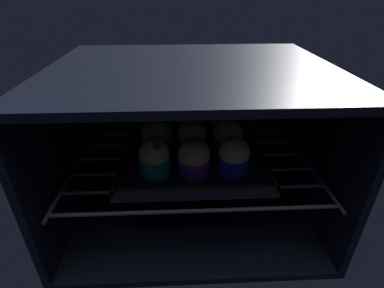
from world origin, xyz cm
name	(u,v)px	position (x,y,z in cm)	size (l,w,h in cm)	color
oven_cavity	(191,136)	(0.00, 26.25, 17.00)	(59.00, 47.00, 37.00)	black
oven_rack	(192,157)	(0.00, 22.00, 13.60)	(54.80, 42.00, 0.80)	#444756
baking_tray	(192,154)	(0.00, 21.63, 14.68)	(32.40, 32.40, 2.20)	black
muffin_row0_col0	(154,158)	(-8.15, 13.53, 18.88)	(6.60, 6.60, 7.90)	#0C8C84
muffin_row0_col1	(194,158)	(0.01, 13.23, 18.74)	(6.71, 6.71, 7.77)	#7A238C
muffin_row0_col2	(234,156)	(8.37, 13.49, 18.75)	(6.60, 6.60, 7.80)	#1928B7
muffin_row1_col0	(157,137)	(-8.08, 21.72, 19.27)	(7.24, 7.24, 8.74)	#1928B7
muffin_row1_col1	(193,138)	(0.15, 21.78, 18.93)	(6.95, 6.95, 8.10)	#7A238C
muffin_row1_col2	(228,137)	(8.36, 21.52, 19.03)	(7.17, 7.17, 8.45)	#1928B7
muffin_row2_col0	(158,125)	(-8.34, 29.40, 18.79)	(7.01, 7.01, 7.79)	silver
muffin_row2_col1	(189,123)	(-0.37, 29.72, 18.95)	(7.01, 7.01, 8.62)	#1928B7
muffin_row2_col2	(223,123)	(8.35, 29.93, 18.69)	(6.64, 6.64, 7.68)	#0C8C84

